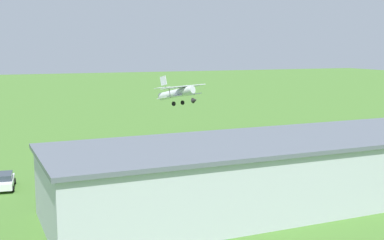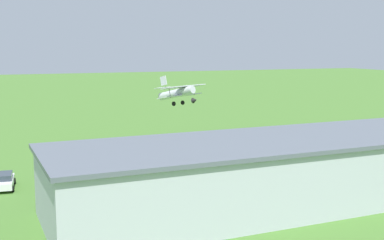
{
  "view_description": "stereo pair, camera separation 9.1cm",
  "coord_description": "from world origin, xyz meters",
  "px_view_note": "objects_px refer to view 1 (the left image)",
  "views": [
    {
      "loc": [
        20.81,
        72.72,
        14.08
      ],
      "look_at": [
        -3.29,
        12.87,
        4.72
      ],
      "focal_mm": 47.57,
      "sensor_mm": 36.0,
      "label": 1
    },
    {
      "loc": [
        20.72,
        72.75,
        14.08
      ],
      "look_at": [
        -3.29,
        12.87,
        4.72
      ],
      "focal_mm": 47.57,
      "sensor_mm": 36.0,
      "label": 2
    }
  ],
  "objects_px": {
    "person_crossing_taxiway": "(310,150)",
    "person_by_parked_cars": "(342,147)",
    "person_at_fence_line": "(290,150)",
    "biplane": "(178,93)",
    "person_walking_on_apron": "(47,176)",
    "person_watching_takeoff": "(355,152)",
    "hangar": "(268,172)",
    "car_white": "(4,181)"
  },
  "relations": [
    {
      "from": "biplane",
      "to": "person_by_parked_cars",
      "type": "height_order",
      "value": "biplane"
    },
    {
      "from": "biplane",
      "to": "car_white",
      "type": "bearing_deg",
      "value": 32.12
    },
    {
      "from": "biplane",
      "to": "person_watching_takeoff",
      "type": "bearing_deg",
      "value": 137.12
    },
    {
      "from": "hangar",
      "to": "biplane",
      "type": "xyz_separation_m",
      "value": [
        -2.49,
        -29.55,
        4.5
      ]
    },
    {
      "from": "biplane",
      "to": "person_by_parked_cars",
      "type": "distance_m",
      "value": 23.67
    },
    {
      "from": "person_crossing_taxiway",
      "to": "car_white",
      "type": "bearing_deg",
      "value": 2.37
    },
    {
      "from": "person_crossing_taxiway",
      "to": "person_watching_takeoff",
      "type": "bearing_deg",
      "value": 147.55
    },
    {
      "from": "biplane",
      "to": "person_at_fence_line",
      "type": "distance_m",
      "value": 18.02
    },
    {
      "from": "car_white",
      "to": "person_at_fence_line",
      "type": "xyz_separation_m",
      "value": [
        -34.85,
        -2.3,
        0.0
      ]
    },
    {
      "from": "person_at_fence_line",
      "to": "person_watching_takeoff",
      "type": "bearing_deg",
      "value": 152.51
    },
    {
      "from": "person_at_fence_line",
      "to": "person_watching_takeoff",
      "type": "relative_size",
      "value": 1.05
    },
    {
      "from": "car_white",
      "to": "person_by_parked_cars",
      "type": "relative_size",
      "value": 2.72
    },
    {
      "from": "person_crossing_taxiway",
      "to": "person_walking_on_apron",
      "type": "distance_m",
      "value": 33.23
    },
    {
      "from": "person_by_parked_cars",
      "to": "person_watching_takeoff",
      "type": "distance_m",
      "value": 2.55
    },
    {
      "from": "hangar",
      "to": "person_at_fence_line",
      "type": "height_order",
      "value": "hangar"
    },
    {
      "from": "person_by_parked_cars",
      "to": "person_watching_takeoff",
      "type": "height_order",
      "value": "person_by_parked_cars"
    },
    {
      "from": "biplane",
      "to": "person_walking_on_apron",
      "type": "bearing_deg",
      "value": 36.45
    },
    {
      "from": "person_crossing_taxiway",
      "to": "person_at_fence_line",
      "type": "height_order",
      "value": "person_at_fence_line"
    },
    {
      "from": "car_white",
      "to": "person_by_parked_cars",
      "type": "distance_m",
      "value": 41.98
    },
    {
      "from": "person_at_fence_line",
      "to": "person_by_parked_cars",
      "type": "distance_m",
      "value": 7.22
    },
    {
      "from": "person_at_fence_line",
      "to": "person_walking_on_apron",
      "type": "distance_m",
      "value": 30.77
    },
    {
      "from": "person_watching_takeoff",
      "to": "car_white",
      "type": "bearing_deg",
      "value": -2.01
    },
    {
      "from": "car_white",
      "to": "person_crossing_taxiway",
      "type": "height_order",
      "value": "car_white"
    },
    {
      "from": "person_crossing_taxiway",
      "to": "person_by_parked_cars",
      "type": "xyz_separation_m",
      "value": [
        -4.62,
        0.48,
        0.1
      ]
    },
    {
      "from": "person_crossing_taxiway",
      "to": "person_walking_on_apron",
      "type": "bearing_deg",
      "value": 2.01
    },
    {
      "from": "car_white",
      "to": "person_by_parked_cars",
      "type": "height_order",
      "value": "person_by_parked_cars"
    },
    {
      "from": "person_crossing_taxiway",
      "to": "person_at_fence_line",
      "type": "bearing_deg",
      "value": -16.73
    },
    {
      "from": "hangar",
      "to": "person_walking_on_apron",
      "type": "bearing_deg",
      "value": -40.07
    },
    {
      "from": "person_by_parked_cars",
      "to": "person_watching_takeoff",
      "type": "bearing_deg",
      "value": 93.15
    },
    {
      "from": "person_crossing_taxiway",
      "to": "person_watching_takeoff",
      "type": "xyz_separation_m",
      "value": [
        -4.76,
        3.03,
        0.02
      ]
    },
    {
      "from": "car_white",
      "to": "person_by_parked_cars",
      "type": "xyz_separation_m",
      "value": [
        -41.97,
        -1.06,
        0.04
      ]
    },
    {
      "from": "biplane",
      "to": "person_watching_takeoff",
      "type": "height_order",
      "value": "biplane"
    },
    {
      "from": "person_crossing_taxiway",
      "to": "person_watching_takeoff",
      "type": "distance_m",
      "value": 5.64
    },
    {
      "from": "person_crossing_taxiway",
      "to": "person_at_fence_line",
      "type": "xyz_separation_m",
      "value": [
        2.5,
        -0.75,
        0.06
      ]
    },
    {
      "from": "person_crossing_taxiway",
      "to": "person_watching_takeoff",
      "type": "height_order",
      "value": "person_watching_takeoff"
    },
    {
      "from": "person_crossing_taxiway",
      "to": "person_by_parked_cars",
      "type": "bearing_deg",
      "value": 174.04
    },
    {
      "from": "hangar",
      "to": "person_watching_takeoff",
      "type": "height_order",
      "value": "hangar"
    },
    {
      "from": "person_crossing_taxiway",
      "to": "person_by_parked_cars",
      "type": "height_order",
      "value": "person_by_parked_cars"
    },
    {
      "from": "car_white",
      "to": "person_crossing_taxiway",
      "type": "distance_m",
      "value": 37.38
    },
    {
      "from": "biplane",
      "to": "hangar",
      "type": "bearing_deg",
      "value": 85.18
    },
    {
      "from": "hangar",
      "to": "person_crossing_taxiway",
      "type": "xyz_separation_m",
      "value": [
        -15.67,
        -15.92,
        -2.26
      ]
    },
    {
      "from": "car_white",
      "to": "person_crossing_taxiway",
      "type": "relative_size",
      "value": 3.06
    }
  ]
}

